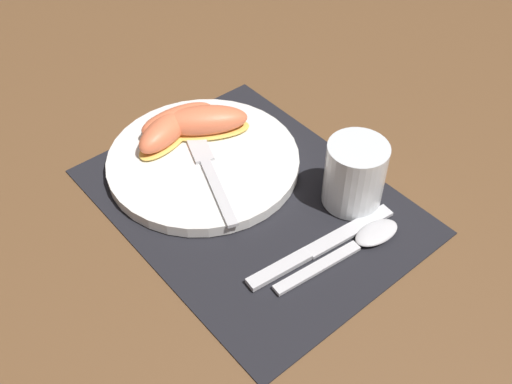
{
  "coord_description": "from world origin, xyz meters",
  "views": [
    {
      "loc": [
        0.42,
        -0.35,
        0.56
      ],
      "look_at": [
        0.01,
        0.0,
        0.02
      ],
      "focal_mm": 42.0,
      "sensor_mm": 36.0,
      "label": 1
    }
  ],
  "objects": [
    {
      "name": "ground_plane",
      "position": [
        0.0,
        0.0,
        0.0
      ],
      "size": [
        3.0,
        3.0,
        0.0
      ],
      "primitive_type": "plane",
      "color": "brown"
    },
    {
      "name": "placemat",
      "position": [
        0.0,
        0.0,
        0.0
      ],
      "size": [
        0.42,
        0.32,
        0.0
      ],
      "color": "black",
      "rests_on": "ground_plane"
    },
    {
      "name": "plate",
      "position": [
        -0.09,
        -0.01,
        0.01
      ],
      "size": [
        0.26,
        0.26,
        0.02
      ],
      "color": "white",
      "rests_on": "placemat"
    },
    {
      "name": "juice_glass",
      "position": [
        0.08,
        0.1,
        0.04
      ],
      "size": [
        0.08,
        0.08,
        0.09
      ],
      "color": "silver",
      "rests_on": "placemat"
    },
    {
      "name": "knife",
      "position": [
        0.12,
        0.01,
        0.01
      ],
      "size": [
        0.04,
        0.21,
        0.01
      ],
      "color": "silver",
      "rests_on": "placemat"
    },
    {
      "name": "spoon",
      "position": [
        0.14,
        0.05,
        0.01
      ],
      "size": [
        0.04,
        0.18,
        0.01
      ],
      "color": "silver",
      "rests_on": "placemat"
    },
    {
      "name": "fork",
      "position": [
        -0.07,
        -0.02,
        0.02
      ],
      "size": [
        0.19,
        0.09,
        0.0
      ],
      "color": "silver",
      "rests_on": "plate"
    },
    {
      "name": "citrus_wedge_0",
      "position": [
        -0.14,
        0.02,
        0.04
      ],
      "size": [
        0.12,
        0.14,
        0.04
      ],
      "color": "#F7C656",
      "rests_on": "plate"
    },
    {
      "name": "citrus_wedge_1",
      "position": [
        -0.15,
        0.01,
        0.03
      ],
      "size": [
        0.1,
        0.14,
        0.03
      ],
      "color": "#F7C656",
      "rests_on": "plate"
    },
    {
      "name": "citrus_wedge_2",
      "position": [
        -0.16,
        0.0,
        0.04
      ],
      "size": [
        0.06,
        0.12,
        0.04
      ],
      "color": "#F7C656",
      "rests_on": "plate"
    },
    {
      "name": "citrus_wedge_3",
      "position": [
        -0.15,
        -0.03,
        0.04
      ],
      "size": [
        0.08,
        0.11,
        0.04
      ],
      "color": "#F7C656",
      "rests_on": "plate"
    }
  ]
}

